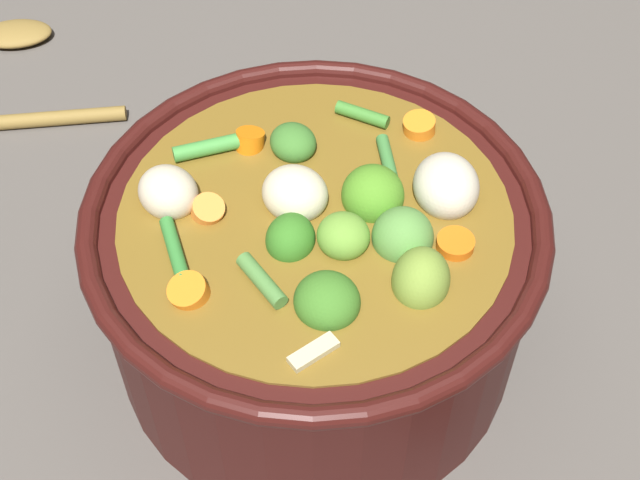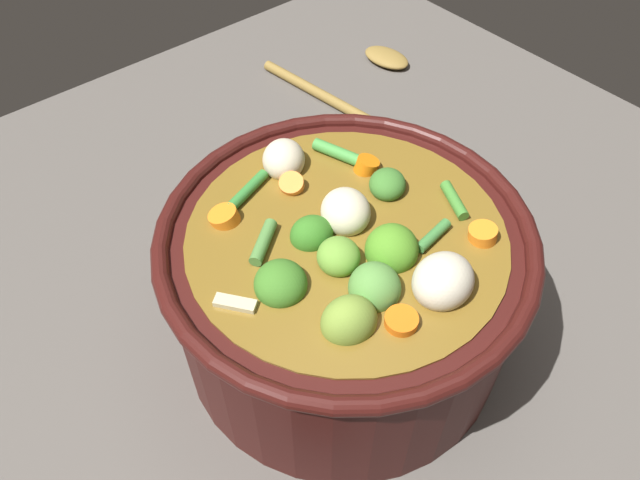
% 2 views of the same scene
% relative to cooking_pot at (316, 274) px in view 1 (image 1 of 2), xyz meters
% --- Properties ---
extents(ground_plane, '(1.10, 1.10, 0.00)m').
position_rel_cooking_pot_xyz_m(ground_plane, '(-0.00, -0.00, -0.08)').
color(ground_plane, '#514C47').
extents(cooking_pot, '(0.31, 0.31, 0.17)m').
position_rel_cooking_pot_xyz_m(cooking_pot, '(0.00, 0.00, 0.00)').
color(cooking_pot, '#38110F').
rests_on(cooking_pot, ground_plane).
extents(wooden_spoon, '(0.18, 0.23, 0.02)m').
position_rel_cooking_pot_xyz_m(wooden_spoon, '(-0.30, -0.30, -0.07)').
color(wooden_spoon, olive).
rests_on(wooden_spoon, ground_plane).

